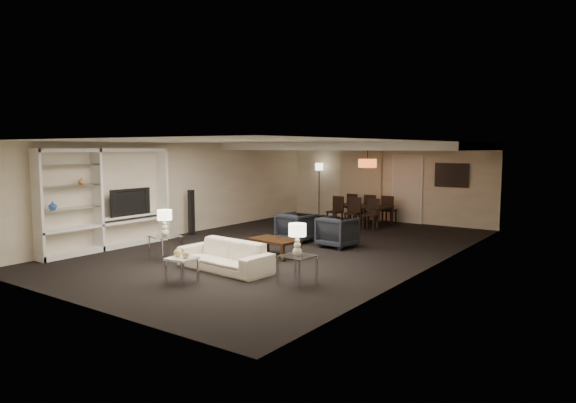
% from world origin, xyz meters
% --- Properties ---
extents(floor, '(11.00, 11.00, 0.00)m').
position_xyz_m(floor, '(0.00, 0.00, 0.00)').
color(floor, black).
rests_on(floor, ground).
extents(ceiling, '(7.00, 11.00, 0.02)m').
position_xyz_m(ceiling, '(0.00, 0.00, 2.50)').
color(ceiling, silver).
rests_on(ceiling, ground).
extents(wall_back, '(7.00, 0.02, 2.50)m').
position_xyz_m(wall_back, '(0.00, 5.50, 1.25)').
color(wall_back, '#C1B69B').
rests_on(wall_back, ground).
extents(wall_front, '(7.00, 0.02, 2.50)m').
position_xyz_m(wall_front, '(0.00, -5.50, 1.25)').
color(wall_front, '#C1B69B').
rests_on(wall_front, ground).
extents(wall_left, '(0.02, 11.00, 2.50)m').
position_xyz_m(wall_left, '(-3.50, 0.00, 1.25)').
color(wall_left, '#C1B69B').
rests_on(wall_left, ground).
extents(wall_right, '(0.02, 11.00, 2.50)m').
position_xyz_m(wall_right, '(3.50, 0.00, 1.25)').
color(wall_right, '#C1B69B').
rests_on(wall_right, ground).
extents(ceiling_soffit, '(7.00, 4.00, 0.20)m').
position_xyz_m(ceiling_soffit, '(0.00, 3.50, 2.40)').
color(ceiling_soffit, silver).
rests_on(ceiling_soffit, ceiling).
extents(curtains, '(1.50, 0.12, 2.40)m').
position_xyz_m(curtains, '(-0.90, 5.42, 1.20)').
color(curtains, beige).
rests_on(curtains, wall_back).
extents(door, '(0.90, 0.05, 2.10)m').
position_xyz_m(door, '(0.70, 5.47, 1.05)').
color(door, silver).
rests_on(door, wall_back).
extents(painting, '(0.95, 0.04, 0.65)m').
position_xyz_m(painting, '(2.10, 5.46, 1.55)').
color(painting, '#142D38').
rests_on(painting, wall_back).
extents(media_unit, '(0.38, 3.40, 2.35)m').
position_xyz_m(media_unit, '(-3.31, -2.60, 1.18)').
color(media_unit, white).
rests_on(media_unit, wall_left).
extents(pendant_light, '(0.52, 0.52, 0.24)m').
position_xyz_m(pendant_light, '(0.30, 3.50, 1.92)').
color(pendant_light, '#D8591E').
rests_on(pendant_light, ceiling_soffit).
extents(sofa, '(2.02, 0.92, 0.58)m').
position_xyz_m(sofa, '(0.35, -2.59, 0.29)').
color(sofa, beige).
rests_on(sofa, floor).
extents(coffee_table, '(1.15, 0.76, 0.39)m').
position_xyz_m(coffee_table, '(0.35, -0.99, 0.19)').
color(coffee_table, black).
rests_on(coffee_table, floor).
extents(armchair_left, '(0.87, 0.89, 0.73)m').
position_xyz_m(armchair_left, '(-0.25, 0.71, 0.37)').
color(armchair_left, black).
rests_on(armchair_left, floor).
extents(armchair_right, '(0.87, 0.89, 0.73)m').
position_xyz_m(armchair_right, '(0.95, 0.71, 0.37)').
color(armchair_right, black).
rests_on(armchair_right, floor).
extents(side_table_left, '(0.60, 0.60, 0.50)m').
position_xyz_m(side_table_left, '(-1.35, -2.59, 0.25)').
color(side_table_left, white).
rests_on(side_table_left, floor).
extents(side_table_right, '(0.59, 0.59, 0.50)m').
position_xyz_m(side_table_right, '(2.05, -2.59, 0.25)').
color(side_table_right, white).
rests_on(side_table_right, floor).
extents(table_lamp_left, '(0.31, 0.31, 0.56)m').
position_xyz_m(table_lamp_left, '(-1.35, -2.59, 0.78)').
color(table_lamp_left, '#F2EACC').
rests_on(table_lamp_left, side_table_left).
extents(table_lamp_right, '(0.34, 0.34, 0.56)m').
position_xyz_m(table_lamp_right, '(2.05, -2.59, 0.78)').
color(table_lamp_right, beige).
rests_on(table_lamp_right, side_table_right).
extents(marble_table, '(0.49, 0.49, 0.45)m').
position_xyz_m(marble_table, '(0.35, -3.69, 0.23)').
color(marble_table, silver).
rests_on(marble_table, floor).
extents(gold_gourd_a, '(0.14, 0.14, 0.14)m').
position_xyz_m(gold_gourd_a, '(0.25, -3.69, 0.52)').
color(gold_gourd_a, '#ECCF7D').
rests_on(gold_gourd_a, marble_table).
extents(gold_gourd_b, '(0.13, 0.13, 0.13)m').
position_xyz_m(gold_gourd_b, '(0.45, -3.69, 0.51)').
color(gold_gourd_b, '#DEC576').
rests_on(gold_gourd_b, marble_table).
extents(television, '(1.12, 0.15, 0.64)m').
position_xyz_m(television, '(-3.28, -2.06, 1.07)').
color(television, black).
rests_on(television, media_unit).
extents(vase_blue, '(0.18, 0.18, 0.18)m').
position_xyz_m(vase_blue, '(-3.31, -3.93, 1.15)').
color(vase_blue, '#2956B2').
rests_on(vase_blue, media_unit).
extents(vase_amber, '(0.15, 0.15, 0.16)m').
position_xyz_m(vase_amber, '(-3.31, -3.24, 1.64)').
color(vase_amber, '#CB8343').
rests_on(vase_amber, media_unit).
extents(floor_speaker, '(0.15, 0.15, 1.23)m').
position_xyz_m(floor_speaker, '(-3.20, -0.06, 0.61)').
color(floor_speaker, black).
rests_on(floor_speaker, floor).
extents(dining_table, '(1.81, 1.17, 0.60)m').
position_xyz_m(dining_table, '(-0.24, 4.29, 0.30)').
color(dining_table, black).
rests_on(dining_table, floor).
extents(chair_nl, '(0.44, 0.44, 0.89)m').
position_xyz_m(chair_nl, '(-0.84, 3.64, 0.44)').
color(chair_nl, black).
rests_on(chair_nl, floor).
extents(chair_nm, '(0.44, 0.44, 0.89)m').
position_xyz_m(chair_nm, '(-0.24, 3.64, 0.44)').
color(chair_nm, black).
rests_on(chair_nm, floor).
extents(chair_nr, '(0.43, 0.43, 0.89)m').
position_xyz_m(chair_nr, '(0.36, 3.64, 0.44)').
color(chair_nr, black).
rests_on(chair_nr, floor).
extents(chair_fl, '(0.46, 0.46, 0.89)m').
position_xyz_m(chair_fl, '(-0.84, 4.94, 0.44)').
color(chair_fl, black).
rests_on(chair_fl, floor).
extents(chair_fm, '(0.45, 0.45, 0.89)m').
position_xyz_m(chair_fm, '(-0.24, 4.94, 0.44)').
color(chair_fm, black).
rests_on(chair_fm, floor).
extents(chair_fr, '(0.44, 0.44, 0.89)m').
position_xyz_m(chair_fr, '(0.36, 4.94, 0.44)').
color(chair_fr, black).
rests_on(chair_fr, floor).
extents(floor_lamp, '(0.33, 0.33, 1.84)m').
position_xyz_m(floor_lamp, '(-2.39, 5.20, 0.92)').
color(floor_lamp, black).
rests_on(floor_lamp, floor).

